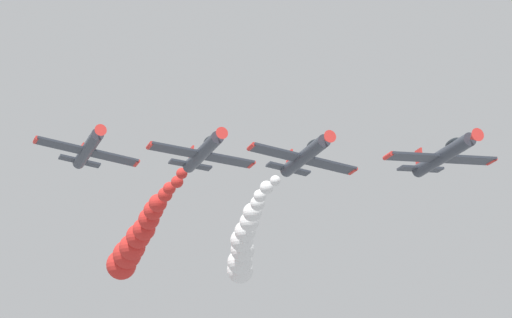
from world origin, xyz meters
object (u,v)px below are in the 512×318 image
object	(u,v)px
airplane_lead	(444,155)
airplane_left_outer	(88,148)
airplane_left_inner	(305,155)
airplane_right_inner	(203,152)

from	to	relation	value
airplane_lead	airplane_left_outer	distance (m)	31.80
airplane_lead	airplane_left_inner	bearing A→B (deg)	-42.01
airplane_lead	airplane_left_inner	distance (m)	11.88
airplane_lead	airplane_left_outer	size ratio (longest dim) A/B	1.00
airplane_lead	airplane_right_inner	xyz separation A→B (m)	(16.11, -13.25, 2.59)
airplane_left_inner	airplane_right_inner	bearing A→B (deg)	-36.11
airplane_lead	airplane_right_inner	world-z (taller)	airplane_right_inner
airplane_left_inner	airplane_left_outer	xyz separation A→B (m)	(16.25, -11.37, 2.40)
airplane_left_inner	airplane_left_outer	bearing A→B (deg)	-34.99
airplane_left_inner	airplane_right_inner	distance (m)	9.18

